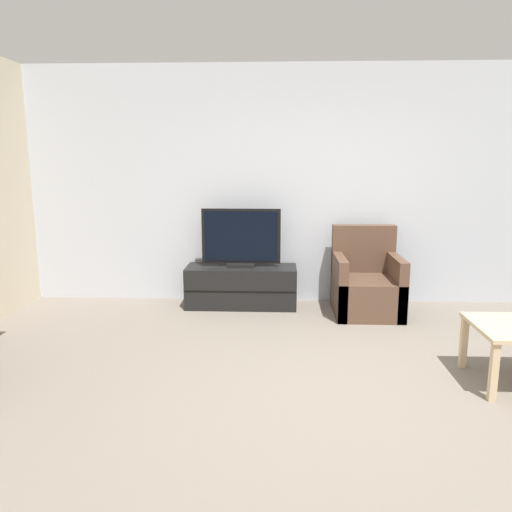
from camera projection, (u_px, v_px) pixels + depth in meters
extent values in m
plane|color=slate|center=(351.00, 405.00, 3.42)|extent=(24.00, 24.00, 0.00)
cube|color=silver|center=(323.00, 186.00, 5.71)|extent=(12.00, 0.06, 2.70)
cube|color=black|center=(241.00, 286.00, 5.67)|extent=(1.24, 0.46, 0.46)
cube|color=black|center=(240.00, 292.00, 5.44)|extent=(1.22, 0.01, 0.01)
cube|color=black|center=(241.00, 265.00, 5.62)|extent=(0.31, 0.18, 0.04)
cube|color=black|center=(241.00, 236.00, 5.56)|extent=(0.88, 0.03, 0.61)
cube|color=black|center=(241.00, 236.00, 5.55)|extent=(0.81, 0.01, 0.55)
cube|color=brown|center=(366.00, 296.00, 5.40)|extent=(0.70, 0.76, 0.40)
cube|color=brown|center=(363.00, 248.00, 5.61)|extent=(0.70, 0.14, 0.53)
cube|color=brown|center=(339.00, 285.00, 5.38)|extent=(0.10, 0.76, 0.64)
cube|color=brown|center=(395.00, 285.00, 5.36)|extent=(0.10, 0.76, 0.64)
cube|color=#CCB289|center=(494.00, 372.00, 3.44)|extent=(0.05, 0.05, 0.43)
cube|color=#CCB289|center=(464.00, 342.00, 3.99)|extent=(0.05, 0.05, 0.43)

